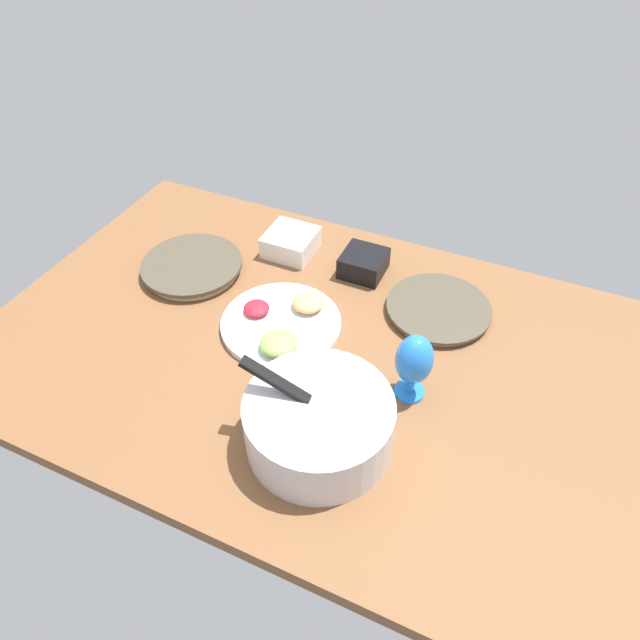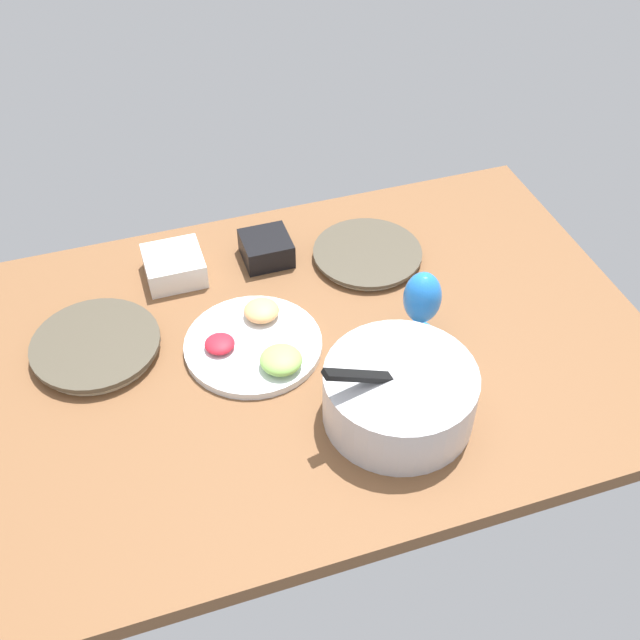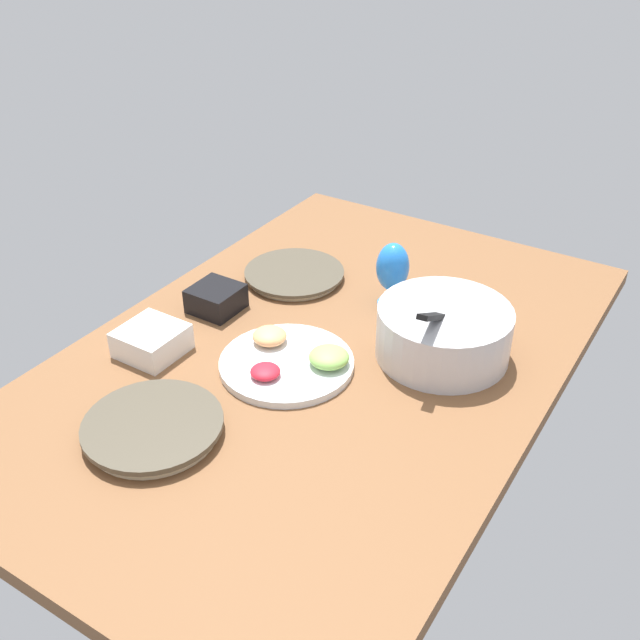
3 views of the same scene
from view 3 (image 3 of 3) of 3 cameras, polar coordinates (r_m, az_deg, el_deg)
name	(u,v)px [view 3 (image 3 of 3)]	position (r cm, az deg, el deg)	size (l,w,h in cm)	color
ground_plane	(320,359)	(175.05, -0.02, -3.06)	(160.00, 104.00, 4.00)	brown
dinner_plate_left	(294,274)	(203.66, -1.99, 3.53)	(27.37, 27.37, 2.32)	beige
dinner_plate_right	(153,428)	(153.97, -12.72, -8.09)	(28.45, 28.45, 3.12)	beige
mixing_bowl	(444,331)	(171.76, 9.49, -0.82)	(32.06, 30.84, 19.85)	silver
fruit_platter	(290,360)	(168.68, -2.35, -3.12)	(30.76, 30.76, 5.59)	silver
hurricane_glass_blue	(393,269)	(187.38, 5.61, 3.91)	(8.39, 8.39, 17.67)	blue
square_bowl_white	(152,340)	(176.37, -12.84, -1.47)	(13.83, 13.83, 6.47)	white
square_bowl_black	(216,297)	(190.14, -8.01, 1.74)	(11.79, 11.79, 6.37)	black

